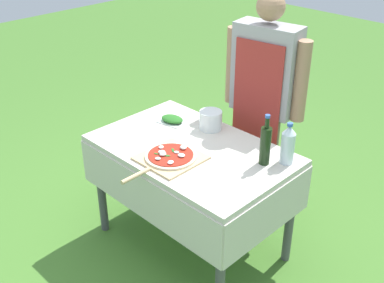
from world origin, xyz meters
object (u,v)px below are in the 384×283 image
Objects in this scene: pizza_on_peel at (169,157)px; water_bottle at (288,144)px; mixing_tub at (211,120)px; oil_bottle at (265,145)px; prep_table at (192,163)px; herb_container at (172,120)px; person_cook at (264,91)px.

water_bottle is at bearing 41.68° from pizza_on_peel.
mixing_tub is at bearing 101.55° from pizza_on_peel.
pizza_on_peel is 0.66m from water_bottle.
oil_bottle is (0.40, 0.34, 0.10)m from pizza_on_peel.
oil_bottle is at bearing 20.91° from prep_table.
mixing_tub reaches higher than herb_container.
oil_bottle is 1.50× the size of herb_container.
water_bottle is (0.45, -0.37, -0.06)m from person_cook.
pizza_on_peel is at bearing -139.45° from oil_bottle.
oil_bottle is 0.73m from herb_container.
oil_bottle reaches higher than prep_table.
herb_container is at bearing -178.98° from oil_bottle.
oil_bottle is 0.50m from mixing_tub.
person_cook is at bearing 71.68° from mixing_tub.
person_cook is 3.00× the size of pizza_on_peel.
person_cook is at bearing 128.49° from oil_bottle.
oil_bottle is at bearing 120.05° from person_cook.
water_bottle is at bearing 27.09° from prep_table.
prep_table is 4.85× the size of water_bottle.
pizza_on_peel is 0.46m from herb_container.
water_bottle is 1.24× the size of herb_container.
oil_bottle is at bearing 1.02° from herb_container.
oil_bottle is at bearing -130.74° from water_bottle.
person_cook is 7.77× the size of herb_container.
oil_bottle is (0.37, -0.46, -0.06)m from person_cook.
mixing_tub reaches higher than prep_table.
pizza_on_peel is at bearing -86.85° from prep_table.
water_bottle is 0.58m from mixing_tub.
pizza_on_peel is at bearing -77.91° from mixing_tub.
prep_table is 0.31m from mixing_tub.
person_cook is 10.71× the size of mixing_tub.
prep_table is at bearing -159.09° from oil_bottle.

